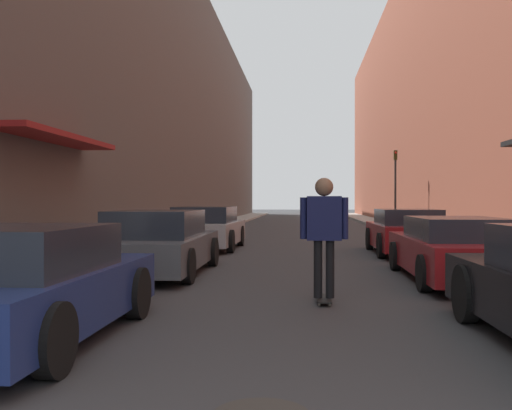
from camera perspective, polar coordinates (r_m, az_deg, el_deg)
The scene contains 12 objects.
ground at distance 26.58m, azimuth 4.70°, elevation -2.83°, with size 140.45×140.45×0.00m, color #38383A.
curb_strip_left at distance 33.32m, azimuth -3.74°, elevation -2.06°, with size 1.80×63.84×0.12m.
curb_strip_right at distance 33.31m, azimuth 13.17°, elevation -2.07°, with size 1.80×63.84×0.12m.
building_row_left at distance 34.28m, azimuth -8.62°, elevation 9.67°, with size 4.90×63.84×14.03m.
building_row_right at distance 34.37m, azimuth 18.06°, elevation 10.65°, with size 4.90×63.84×15.25m.
parked_car_left_0 at distance 6.61m, azimuth -21.99°, elevation -7.51°, with size 1.85×3.98×1.25m.
parked_car_left_1 at distance 11.93m, azimuth -9.70°, elevation -3.81°, with size 1.97×4.62×1.31m.
parked_car_left_2 at distance 17.85m, azimuth -4.99°, elevation -2.36°, with size 2.04×4.31×1.33m.
parked_car_right_1 at distance 11.43m, azimuth 19.18°, elevation -4.22°, with size 1.87×4.76×1.20m.
parked_car_right_2 at distance 16.70m, azimuth 14.79°, elevation -2.62°, with size 1.92×4.32×1.27m.
skateboarder at distance 8.49m, azimuth 6.82°, elevation -2.06°, with size 0.71×0.78×1.85m.
traffic_light at distance 28.15m, azimuth 13.77°, elevation 2.33°, with size 0.16×0.22×3.80m.
Camera 1 is at (0.02, -1.00, 1.51)m, focal length 40.00 mm.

